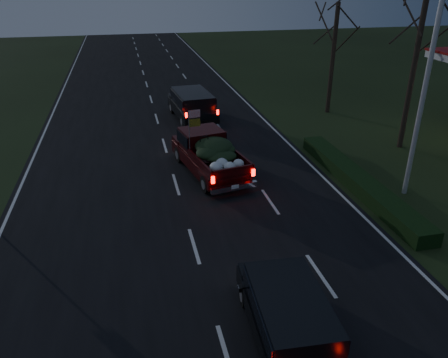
{
  "coord_description": "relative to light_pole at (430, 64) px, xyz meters",
  "views": [
    {
      "loc": [
        -1.81,
        -12.61,
        8.57
      ],
      "look_at": [
        1.62,
        2.41,
        1.3
      ],
      "focal_mm": 35.0,
      "sensor_mm": 36.0,
      "label": 1
    }
  ],
  "objects": [
    {
      "name": "bare_tree_mid",
      "position": [
        3.0,
        5.0,
        0.87
      ],
      "size": [
        3.6,
        3.6,
        8.5
      ],
      "color": "black",
      "rests_on": "ground"
    },
    {
      "name": "lead_suv",
      "position": [
        -7.23,
        12.4,
        -4.36
      ],
      "size": [
        2.58,
        5.3,
        1.48
      ],
      "rotation": [
        0.0,
        0.0,
        0.09
      ],
      "color": "black",
      "rests_on": "ground"
    },
    {
      "name": "hedge_row",
      "position": [
        -1.7,
        1.0,
        -5.18
      ],
      "size": [
        1.0,
        10.0,
        0.6
      ],
      "primitive_type": "cube",
      "color": "black",
      "rests_on": "ground"
    },
    {
      "name": "road_asphalt",
      "position": [
        -9.5,
        -2.0,
        -5.47
      ],
      "size": [
        14.0,
        120.0,
        0.02
      ],
      "primitive_type": "cube",
      "color": "black",
      "rests_on": "ground"
    },
    {
      "name": "pickup_truck",
      "position": [
        -7.79,
        4.0,
        -4.44
      ],
      "size": [
        2.94,
        5.58,
        2.78
      ],
      "rotation": [
        0.0,
        0.0,
        0.18
      ],
      "color": "#330708",
      "rests_on": "ground"
    },
    {
      "name": "ground",
      "position": [
        -9.5,
        -2.0,
        -5.48
      ],
      "size": [
        120.0,
        120.0,
        0.0
      ],
      "primitive_type": "plane",
      "color": "black",
      "rests_on": "ground"
    },
    {
      "name": "bare_tree_far",
      "position": [
        2.0,
        12.0,
        -0.25
      ],
      "size": [
        3.6,
        3.6,
        7.0
      ],
      "color": "black",
      "rests_on": "ground"
    },
    {
      "name": "rear_suv",
      "position": [
        -7.88,
        -6.78,
        -4.56
      ],
      "size": [
        2.04,
        4.34,
        1.22
      ],
      "rotation": [
        0.0,
        0.0,
        -0.06
      ],
      "color": "black",
      "rests_on": "ground"
    },
    {
      "name": "light_pole",
      "position": [
        0.0,
        0.0,
        0.0
      ],
      "size": [
        0.5,
        0.9,
        9.16
      ],
      "color": "silver",
      "rests_on": "ground"
    }
  ]
}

